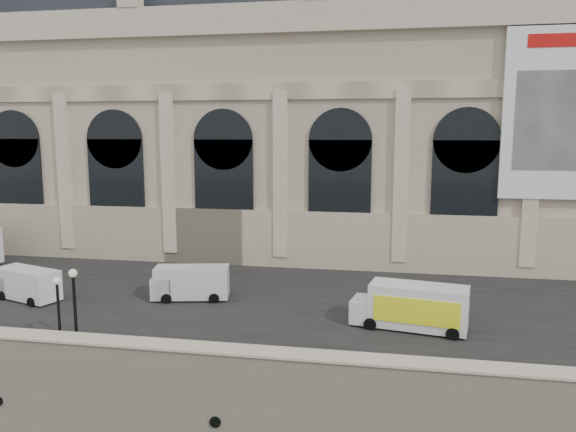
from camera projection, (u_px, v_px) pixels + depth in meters
name	position (u px, v px, depth m)	size (l,w,h in m)	color
quay	(295.00, 265.00, 62.06)	(160.00, 70.00, 6.00)	gray
street	(247.00, 292.00, 41.18)	(160.00, 24.00, 0.06)	#2D2D2D
parapet	(180.00, 356.00, 28.06)	(160.00, 1.40, 1.21)	gray
museum	(230.00, 111.00, 56.56)	(69.00, 18.70, 29.10)	beige
van_b	(25.00, 284.00, 39.24)	(5.37, 3.38, 2.24)	white
van_c	(187.00, 283.00, 39.25)	(5.58, 3.02, 2.35)	silver
box_truck	(412.00, 307.00, 33.36)	(7.07, 3.35, 2.74)	white
lamp_left	(75.00, 309.00, 30.32)	(0.45, 0.45, 4.44)	black
lamp_right	(59.00, 314.00, 30.17)	(0.41, 0.41, 4.06)	black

